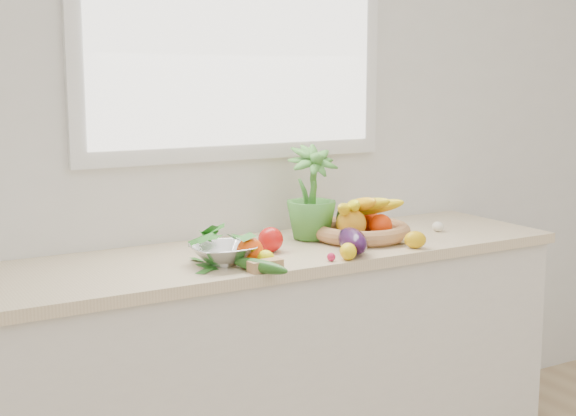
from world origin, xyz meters
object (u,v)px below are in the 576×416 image
cucumber (259,266)px  potted_herb (311,192)px  colander_with_spinach (223,248)px  fruit_basket (360,225)px  eggplant (352,241)px  apple (271,240)px

cucumber → potted_herb: potted_herb is taller
cucumber → colander_with_spinach: size_ratio=1.01×
fruit_basket → potted_herb: bearing=151.6°
eggplant → fruit_basket: (0.17, 0.19, 0.01)m
apple → eggplant: same height
colander_with_spinach → cucumber: bearing=-69.6°
eggplant → cucumber: eggplant is taller
potted_herb → colander_with_spinach: size_ratio=1.53×
cucumber → fruit_basket: size_ratio=0.54×
eggplant → potted_herb: size_ratio=0.63×
colander_with_spinach → potted_herb: bearing=23.5°
apple → cucumber: (-0.18, -0.24, -0.02)m
potted_herb → fruit_basket: potted_herb is taller
colander_with_spinach → apple: bearing=21.4°
apple → cucumber: bearing=-125.9°
colander_with_spinach → fruit_basket: bearing=10.3°
fruit_basket → colander_with_spinach: size_ratio=1.87×
fruit_basket → colander_with_spinach: 0.65m
apple → potted_herb: potted_herb is taller
eggplant → potted_herb: (0.00, 0.28, 0.14)m
eggplant → cucumber: 0.43m
apple → potted_herb: 0.30m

